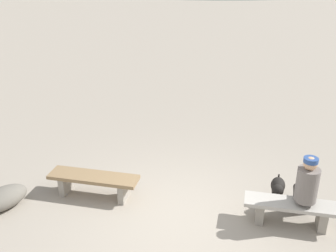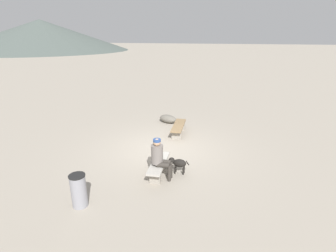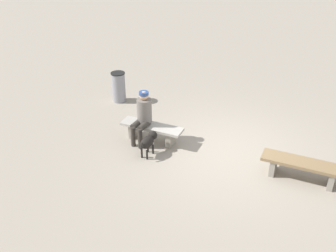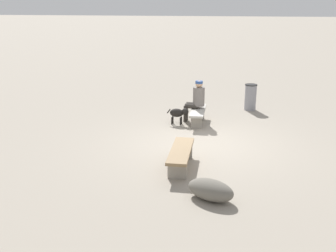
{
  "view_description": "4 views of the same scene",
  "coord_description": "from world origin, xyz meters",
  "px_view_note": "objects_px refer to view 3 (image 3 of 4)",
  "views": [
    {
      "loc": [
        1.24,
        -5.4,
        4.07
      ],
      "look_at": [
        -0.82,
        2.45,
        0.63
      ],
      "focal_mm": 41.38,
      "sensor_mm": 36.0,
      "label": 1
    },
    {
      "loc": [
        8.74,
        2.15,
        4.19
      ],
      "look_at": [
        -1.56,
        -0.17,
        0.38
      ],
      "focal_mm": 27.63,
      "sensor_mm": 36.0,
      "label": 2
    },
    {
      "loc": [
        -2.05,
        7.32,
        4.91
      ],
      "look_at": [
        1.38,
        0.37,
        0.57
      ],
      "focal_mm": 40.87,
      "sensor_mm": 36.0,
      "label": 3
    },
    {
      "loc": [
        -9.98,
        -1.01,
        3.54
      ],
      "look_at": [
        -0.52,
        0.78,
        0.6
      ],
      "focal_mm": 43.25,
      "sensor_mm": 36.0,
      "label": 4
    }
  ],
  "objects_px": {
    "bench_left": "(303,167)",
    "trash_bin": "(119,87)",
    "dog": "(149,141)",
    "bench_right": "(152,130)",
    "seated_person": "(143,114)"
  },
  "relations": [
    {
      "from": "seated_person",
      "to": "trash_bin",
      "type": "height_order",
      "value": "seated_person"
    },
    {
      "from": "bench_left",
      "to": "trash_bin",
      "type": "relative_size",
      "value": 1.91
    },
    {
      "from": "dog",
      "to": "bench_right",
      "type": "bearing_deg",
      "value": 23.54
    },
    {
      "from": "bench_right",
      "to": "seated_person",
      "type": "xyz_separation_m",
      "value": [
        0.19,
        0.08,
        0.44
      ]
    },
    {
      "from": "bench_left",
      "to": "dog",
      "type": "relative_size",
      "value": 2.54
    },
    {
      "from": "bench_left",
      "to": "seated_person",
      "type": "distance_m",
      "value": 3.75
    },
    {
      "from": "bench_left",
      "to": "bench_right",
      "type": "xyz_separation_m",
      "value": [
        3.54,
        0.03,
        -0.01
      ]
    },
    {
      "from": "trash_bin",
      "to": "bench_right",
      "type": "bearing_deg",
      "value": 141.03
    },
    {
      "from": "seated_person",
      "to": "bench_right",
      "type": "bearing_deg",
      "value": -156.25
    },
    {
      "from": "bench_right",
      "to": "seated_person",
      "type": "distance_m",
      "value": 0.48
    },
    {
      "from": "bench_right",
      "to": "bench_left",
      "type": "bearing_deg",
      "value": 178.42
    },
    {
      "from": "seated_person",
      "to": "dog",
      "type": "distance_m",
      "value": 0.74
    },
    {
      "from": "bench_left",
      "to": "seated_person",
      "type": "bearing_deg",
      "value": -0.4
    },
    {
      "from": "trash_bin",
      "to": "seated_person",
      "type": "bearing_deg",
      "value": 136.81
    },
    {
      "from": "bench_left",
      "to": "seated_person",
      "type": "relative_size",
      "value": 1.32
    }
  ]
}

